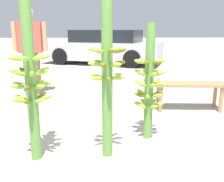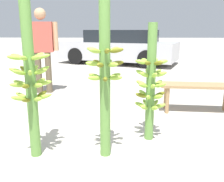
{
  "view_description": "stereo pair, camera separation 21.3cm",
  "coord_description": "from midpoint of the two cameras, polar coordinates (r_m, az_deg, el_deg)",
  "views": [
    {
      "loc": [
        0.0,
        -2.25,
        1.27
      ],
      "look_at": [
        0.13,
        0.34,
        0.64
      ],
      "focal_mm": 40.0,
      "sensor_mm": 36.0,
      "label": 1
    },
    {
      "loc": [
        0.22,
        -2.25,
        1.27
      ],
      "look_at": [
        0.13,
        0.34,
        0.64
      ],
      "focal_mm": 40.0,
      "sensor_mm": 36.0,
      "label": 2
    }
  ],
  "objects": [
    {
      "name": "ground_plane",
      "position": [
        2.59,
        -5.0,
        -15.75
      ],
      "size": [
        80.0,
        80.0,
        0.0
      ],
      "primitive_type": "plane",
      "color": "#B2AA9E"
    },
    {
      "name": "market_bench",
      "position": [
        4.17,
        15.81,
        0.75
      ],
      "size": [
        1.18,
        0.45,
        0.45
      ],
      "rotation": [
        0.0,
        0.0,
        -0.08
      ],
      "color": "#99754C",
      "rests_on": "ground_plane"
    },
    {
      "name": "banana_stalk_right",
      "position": [
        2.9,
        6.32,
        1.77
      ],
      "size": [
        0.37,
        0.37,
        1.35
      ],
      "color": "#5B8C3D",
      "rests_on": "ground_plane"
    },
    {
      "name": "banana_stalk_left",
      "position": [
        2.51,
        -20.53,
        2.7
      ],
      "size": [
        0.4,
        0.4,
        1.66
      ],
      "color": "#5B8C3D",
      "rests_on": "ground_plane"
    },
    {
      "name": "banana_stalk_center",
      "position": [
        2.43,
        -3.75,
        2.77
      ],
      "size": [
        0.38,
        0.38,
        1.54
      ],
      "color": "#5B8C3D",
      "rests_on": "ground_plane"
    },
    {
      "name": "vendor_person",
      "position": [
        5.24,
        -19.39,
        10.11
      ],
      "size": [
        0.66,
        0.27,
        1.69
      ],
      "rotation": [
        0.0,
        0.0,
        -2.98
      ],
      "color": "brown",
      "rests_on": "ground_plane"
    },
    {
      "name": "parked_car",
      "position": [
        9.74,
        -2.54,
        9.97
      ],
      "size": [
        4.79,
        3.28,
        1.27
      ],
      "rotation": [
        0.0,
        0.0,
        1.21
      ],
      "color": "#B7B7BC",
      "rests_on": "ground_plane"
    }
  ]
}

